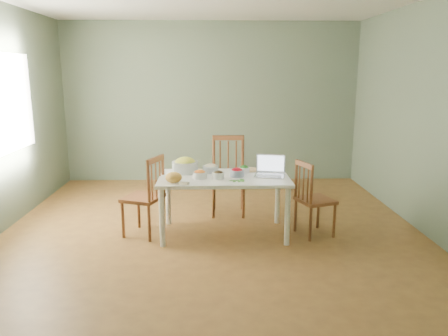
{
  "coord_description": "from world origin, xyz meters",
  "views": [
    {
      "loc": [
        0.0,
        -4.98,
        1.88
      ],
      "look_at": [
        0.14,
        -0.15,
        0.8
      ],
      "focal_mm": 34.71,
      "sensor_mm": 36.0,
      "label": 1
    }
  ],
  "objects_px": {
    "chair_right": "(315,198)",
    "bread_boule": "(174,177)",
    "bowl_squash": "(185,165)",
    "chair_far": "(228,176)",
    "chair_left": "(143,196)",
    "laptop": "(270,166)",
    "dining_table": "(224,205)"
  },
  "relations": [
    {
      "from": "dining_table",
      "to": "chair_far",
      "type": "xyz_separation_m",
      "value": [
        0.08,
        0.74,
        0.17
      ]
    },
    {
      "from": "chair_right",
      "to": "bread_boule",
      "type": "relative_size",
      "value": 4.88
    },
    {
      "from": "laptop",
      "to": "chair_left",
      "type": "bearing_deg",
      "value": -168.02
    },
    {
      "from": "chair_right",
      "to": "bowl_squash",
      "type": "height_order",
      "value": "chair_right"
    },
    {
      "from": "chair_far",
      "to": "chair_left",
      "type": "relative_size",
      "value": 1.1
    },
    {
      "from": "laptop",
      "to": "chair_right",
      "type": "bearing_deg",
      "value": 8.36
    },
    {
      "from": "chair_right",
      "to": "bowl_squash",
      "type": "xyz_separation_m",
      "value": [
        -1.52,
        0.27,
        0.35
      ]
    },
    {
      "from": "bread_boule",
      "to": "bowl_squash",
      "type": "bearing_deg",
      "value": 78.76
    },
    {
      "from": "dining_table",
      "to": "bowl_squash",
      "type": "bearing_deg",
      "value": 154.5
    },
    {
      "from": "chair_left",
      "to": "bread_boule",
      "type": "xyz_separation_m",
      "value": [
        0.39,
        -0.28,
        0.29
      ]
    },
    {
      "from": "chair_far",
      "to": "chair_left",
      "type": "height_order",
      "value": "chair_far"
    },
    {
      "from": "bowl_squash",
      "to": "chair_far",
      "type": "bearing_deg",
      "value": 44.42
    },
    {
      "from": "bread_boule",
      "to": "laptop",
      "type": "xyz_separation_m",
      "value": [
        1.08,
        0.26,
        0.06
      ]
    },
    {
      "from": "chair_far",
      "to": "laptop",
      "type": "bearing_deg",
      "value": -57.46
    },
    {
      "from": "chair_left",
      "to": "bowl_squash",
      "type": "xyz_separation_m",
      "value": [
        0.48,
        0.21,
        0.32
      ]
    },
    {
      "from": "chair_left",
      "to": "bowl_squash",
      "type": "height_order",
      "value": "chair_left"
    },
    {
      "from": "chair_far",
      "to": "chair_right",
      "type": "distance_m",
      "value": 1.26
    },
    {
      "from": "dining_table",
      "to": "bowl_squash",
      "type": "distance_m",
      "value": 0.67
    },
    {
      "from": "dining_table",
      "to": "laptop",
      "type": "height_order",
      "value": "laptop"
    },
    {
      "from": "bread_boule",
      "to": "laptop",
      "type": "bearing_deg",
      "value": 13.51
    },
    {
      "from": "chair_far",
      "to": "bread_boule",
      "type": "xyz_separation_m",
      "value": [
        -0.63,
        -1.01,
        0.24
      ]
    },
    {
      "from": "chair_far",
      "to": "bread_boule",
      "type": "height_order",
      "value": "chair_far"
    },
    {
      "from": "bread_boule",
      "to": "bowl_squash",
      "type": "height_order",
      "value": "bowl_squash"
    },
    {
      "from": "dining_table",
      "to": "chair_right",
      "type": "bearing_deg",
      "value": -2.68
    },
    {
      "from": "laptop",
      "to": "bread_boule",
      "type": "bearing_deg",
      "value": -153.75
    },
    {
      "from": "bread_boule",
      "to": "laptop",
      "type": "height_order",
      "value": "laptop"
    },
    {
      "from": "dining_table",
      "to": "bowl_squash",
      "type": "relative_size",
      "value": 4.8
    },
    {
      "from": "chair_far",
      "to": "bread_boule",
      "type": "distance_m",
      "value": 1.21
    },
    {
      "from": "chair_right",
      "to": "bread_boule",
      "type": "distance_m",
      "value": 1.66
    },
    {
      "from": "chair_left",
      "to": "laptop",
      "type": "height_order",
      "value": "chair_left"
    },
    {
      "from": "dining_table",
      "to": "chair_far",
      "type": "distance_m",
      "value": 0.77
    },
    {
      "from": "chair_left",
      "to": "bread_boule",
      "type": "bearing_deg",
      "value": 74.7
    }
  ]
}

